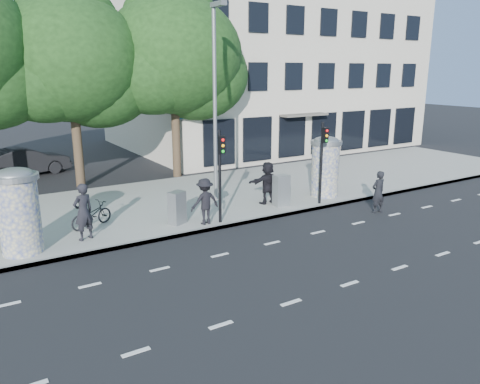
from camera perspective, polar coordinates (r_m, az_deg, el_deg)
ground at (r=14.69m, az=7.14°, el=-7.86°), size 120.00×120.00×0.00m
sidewalk at (r=20.70m, az=-5.94°, el=-0.87°), size 40.00×8.00×0.15m
curb at (r=17.37m, az=-0.20°, el=-3.85°), size 40.00×0.10×0.16m
lane_dash_near at (r=13.21m, az=13.22°, el=-10.83°), size 32.00×0.12×0.01m
lane_dash_far at (r=15.72m, az=3.93°, el=-6.22°), size 32.00×0.12×0.01m
ad_column_left at (r=15.59m, az=-25.39°, el=-1.89°), size 1.36×1.36×2.65m
ad_column_right at (r=20.93m, az=10.35°, el=3.27°), size 1.36×1.36×2.65m
traffic_pole_near at (r=16.72m, az=-2.40°, el=3.05°), size 0.22×0.31×3.40m
traffic_pole_far at (r=19.48m, az=10.03°, el=4.51°), size 0.22×0.31×3.40m
street_lamp at (r=19.55m, az=-3.02°, el=12.31°), size 0.25×0.93×8.00m
tree_near_left at (r=23.74m, az=-20.03°, el=14.97°), size 6.80×6.80×8.97m
tree_center at (r=24.94m, az=-8.15°, el=16.20°), size 7.00×7.00×9.30m
building at (r=36.79m, az=2.39°, el=15.32°), size 20.30×15.85×12.00m
ped_a at (r=15.75m, az=-26.23°, el=-3.76°), size 0.90×0.63×1.76m
ped_b at (r=16.11m, az=-18.56°, el=-2.31°), size 0.81×0.66×1.91m
ped_d at (r=16.91m, az=-4.30°, el=-1.15°), size 1.11×0.65×1.69m
ped_f at (r=19.52m, az=3.38°, el=1.15°), size 1.66×0.63×1.78m
man_road at (r=19.53m, az=16.50°, el=0.01°), size 0.64×0.43×1.71m
bicycle at (r=17.48m, az=-17.67°, el=-2.68°), size 1.20×1.78×0.88m
cabinet_left at (r=17.11m, az=-7.68°, el=-1.91°), size 0.70×0.62×1.20m
cabinet_right at (r=19.28m, az=5.05°, el=0.18°), size 0.63×0.47×1.28m
car_mid at (r=27.95m, az=-24.75°, el=3.38°), size 2.64×4.86×1.52m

